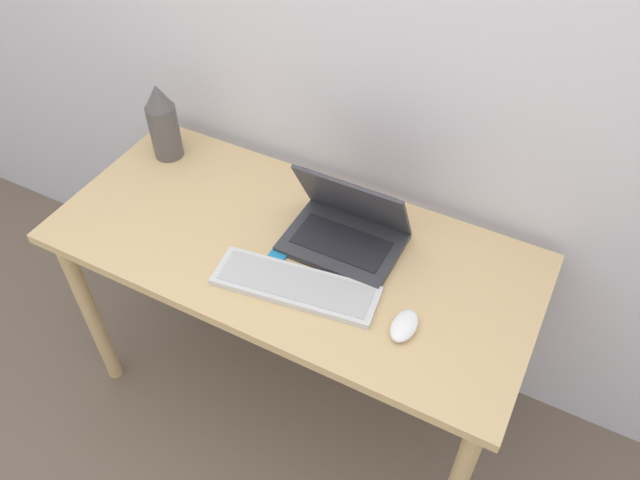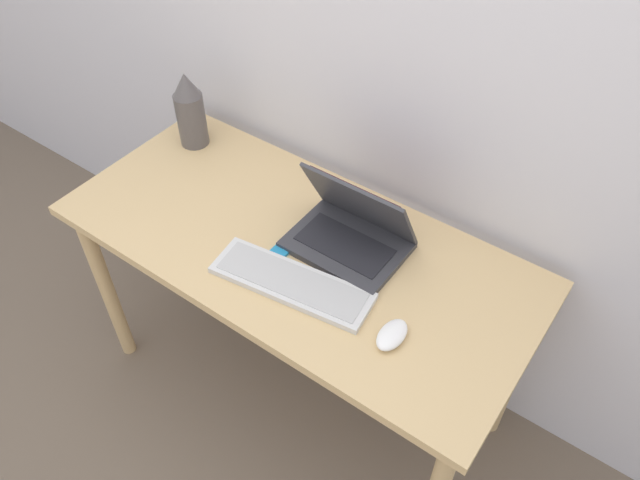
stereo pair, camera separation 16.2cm
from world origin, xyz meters
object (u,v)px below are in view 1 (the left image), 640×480
object	(u,v)px
laptop	(346,228)
mp3_player	(278,255)
vase	(163,122)
mouse	(404,326)
keyboard	(296,286)

from	to	relation	value
laptop	mp3_player	bearing A→B (deg)	-134.70
vase	mp3_player	distance (m)	0.60
vase	mouse	bearing A→B (deg)	-17.58
laptop	mp3_player	xyz separation A→B (m)	(-0.14, -0.14, -0.04)
vase	mp3_player	xyz separation A→B (m)	(0.54, -0.23, -0.12)
mp3_player	mouse	bearing A→B (deg)	-10.15
laptop	mp3_player	world-z (taller)	laptop
mouse	mp3_player	bearing A→B (deg)	169.85
keyboard	vase	size ratio (longest dim) A/B	1.76
keyboard	vase	xyz separation A→B (m)	(-0.64, 0.31, 0.12)
laptop	mouse	world-z (taller)	laptop
laptop	mouse	xyz separation A→B (m)	(0.26, -0.21, -0.03)
laptop	keyboard	bearing A→B (deg)	-100.51
keyboard	vase	distance (m)	0.72
keyboard	vase	world-z (taller)	vase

